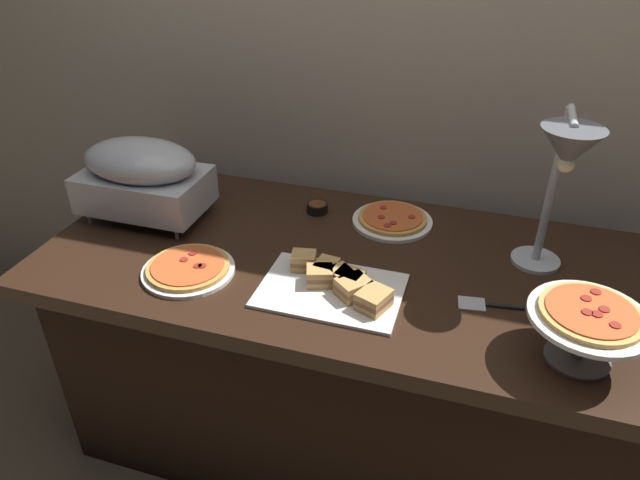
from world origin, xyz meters
TOP-DOWN VIEW (x-y plane):
  - ground_plane at (0.00, 0.00)m, footprint 8.00×8.00m
  - back_wall at (0.00, 0.50)m, footprint 4.40×0.04m
  - buffet_table at (0.00, 0.00)m, footprint 1.90×0.84m
  - chafing_dish at (-0.73, 0.05)m, footprint 0.40×0.25m
  - heat_lamp at (0.50, 0.03)m, footprint 0.15×0.29m
  - pizza_plate_front at (0.05, 0.25)m, footprint 0.26×0.26m
  - pizza_plate_center at (-0.45, -0.20)m, footprint 0.26×0.26m
  - pizza_plate_raised_stand at (0.59, -0.25)m, footprint 0.27×0.27m
  - sandwich_platter at (-0.02, -0.16)m, footprint 0.39×0.27m
  - sauce_cup_near at (-0.21, 0.25)m, footprint 0.07×0.07m
  - serving_spatula at (0.38, -0.11)m, footprint 0.17×0.07m

SIDE VIEW (x-z plane):
  - ground_plane at x=0.00m, z-range 0.00..0.00m
  - buffet_table at x=0.00m, z-range 0.01..0.77m
  - serving_spatula at x=0.38m, z-range 0.76..0.77m
  - pizza_plate_front at x=0.05m, z-range 0.76..0.79m
  - pizza_plate_center at x=-0.45m, z-range 0.76..0.79m
  - sauce_cup_near at x=-0.21m, z-range 0.76..0.79m
  - sandwich_platter at x=-0.02m, z-range 0.75..0.81m
  - pizza_plate_raised_stand at x=0.59m, z-range 0.80..0.95m
  - chafing_dish at x=-0.73m, z-range 0.78..1.04m
  - heat_lamp at x=0.50m, z-range 0.89..1.37m
  - back_wall at x=0.00m, z-range 0.00..2.40m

